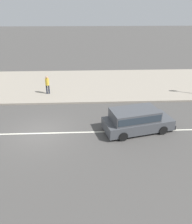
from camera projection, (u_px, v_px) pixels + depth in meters
name	position (u px, v px, depth m)	size (l,w,h in m)	color
ground_plane	(39.00, 133.00, 14.44)	(160.00, 160.00, 0.00)	#4C4947
lane_centre_stripe	(39.00, 133.00, 14.44)	(50.40, 0.14, 0.01)	silver
kerb_strip	(56.00, 84.00, 23.08)	(68.00, 10.00, 0.15)	#9E9384
minivan_dark_grey_0	(136.00, 119.00, 14.41)	(4.93, 2.87, 1.56)	#47494F
pedestrian_near_clock	(47.00, 84.00, 20.05)	(0.34, 0.34, 1.69)	#232838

